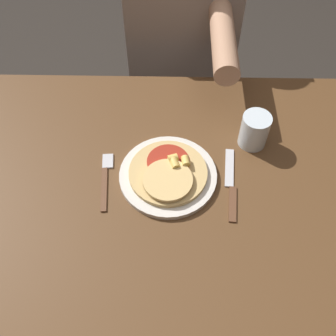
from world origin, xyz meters
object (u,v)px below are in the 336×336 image
object	(u,v)px
fork	(106,177)
knife	(231,185)
pizza	(168,173)
drinking_glass	(254,130)
dining_table	(162,203)
plate	(168,175)
person_diner	(182,38)

from	to	relation	value
fork	knife	size ratio (longest dim) A/B	0.80
pizza	fork	bearing A→B (deg)	-179.53
drinking_glass	dining_table	bearing A→B (deg)	-151.65
dining_table	knife	bearing A→B (deg)	-4.20
drinking_glass	knife	bearing A→B (deg)	-114.88
knife	plate	bearing A→B (deg)	171.74
knife	drinking_glass	distance (m)	0.17
plate	fork	xyz separation A→B (m)	(-0.16, -0.01, -0.00)
fork	person_diner	distance (m)	0.66
drinking_glass	person_diner	world-z (taller)	person_diner
plate	knife	size ratio (longest dim) A/B	1.13
knife	drinking_glass	world-z (taller)	drinking_glass
plate	drinking_glass	xyz separation A→B (m)	(0.23, 0.12, 0.04)
fork	knife	bearing A→B (deg)	-3.14
knife	drinking_glass	size ratio (longest dim) A/B	2.28
knife	fork	bearing A→B (deg)	176.86
fork	knife	distance (m)	0.32
dining_table	person_diner	bearing A→B (deg)	84.93
dining_table	person_diner	distance (m)	0.64
dining_table	fork	bearing A→B (deg)	178.15
plate	person_diner	bearing A→B (deg)	86.29
plate	person_diner	size ratio (longest dim) A/B	0.21
pizza	dining_table	bearing A→B (deg)	-160.51
dining_table	pizza	xyz separation A→B (m)	(0.02, 0.01, 0.14)
plate	person_diner	distance (m)	0.62
drinking_glass	fork	bearing A→B (deg)	-161.93
knife	person_diner	distance (m)	0.66
dining_table	knife	world-z (taller)	knife
pizza	person_diner	xyz separation A→B (m)	(0.04, 0.62, -0.06)
dining_table	person_diner	size ratio (longest dim) A/B	0.97
plate	fork	world-z (taller)	plate
pizza	drinking_glass	xyz separation A→B (m)	(0.23, 0.13, 0.02)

